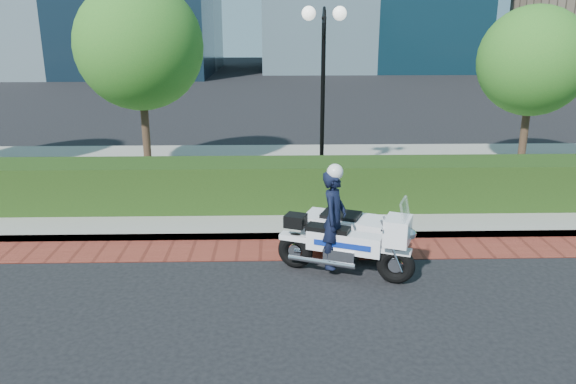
{
  "coord_description": "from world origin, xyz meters",
  "views": [
    {
      "loc": [
        -0.16,
        -8.05,
        4.01
      ],
      "look_at": [
        0.1,
        1.87,
        1.0
      ],
      "focal_mm": 35.0,
      "sensor_mm": 36.0,
      "label": 1
    }
  ],
  "objects_px": {
    "tree_b": "(139,46)",
    "lamppost": "(323,69)",
    "tree_c": "(533,61)",
    "police_motorcycle": "(344,231)"
  },
  "relations": [
    {
      "from": "tree_c",
      "to": "police_motorcycle",
      "type": "relative_size",
      "value": 1.94
    },
    {
      "from": "tree_c",
      "to": "police_motorcycle",
      "type": "bearing_deg",
      "value": -133.69
    },
    {
      "from": "tree_c",
      "to": "police_motorcycle",
      "type": "distance_m",
      "value": 8.3
    },
    {
      "from": "tree_b",
      "to": "lamppost",
      "type": "bearing_deg",
      "value": -16.11
    },
    {
      "from": "lamppost",
      "to": "police_motorcycle",
      "type": "xyz_separation_m",
      "value": [
        0.01,
        -4.44,
        -2.32
      ]
    },
    {
      "from": "tree_c",
      "to": "tree_b",
      "type": "bearing_deg",
      "value": 180.0
    },
    {
      "from": "tree_b",
      "to": "police_motorcycle",
      "type": "relative_size",
      "value": 2.21
    },
    {
      "from": "police_motorcycle",
      "to": "tree_b",
      "type": "bearing_deg",
      "value": 150.2
    },
    {
      "from": "lamppost",
      "to": "police_motorcycle",
      "type": "relative_size",
      "value": 1.9
    },
    {
      "from": "lamppost",
      "to": "tree_b",
      "type": "relative_size",
      "value": 0.86
    }
  ]
}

